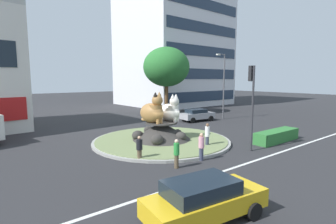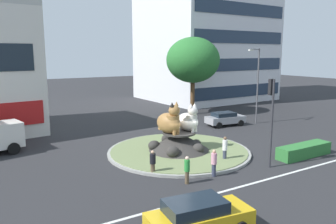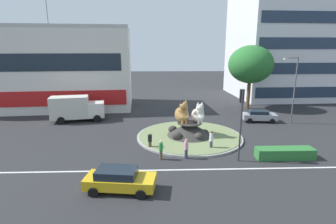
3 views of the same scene
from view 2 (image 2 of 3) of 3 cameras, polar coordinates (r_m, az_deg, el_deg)
ground_plane at (r=25.91m, az=1.84°, el=-6.88°), size 160.00×160.00×0.00m
lane_centreline at (r=20.47m, az=13.52°, el=-11.86°), size 112.00×0.20×0.01m
roundabout_island at (r=25.75m, az=1.83°, el=-5.71°), size 10.82×10.82×1.61m
cat_statue_tabby at (r=24.92m, az=0.31°, el=-1.63°), size 1.81×2.56×2.42m
cat_statue_white at (r=25.74m, az=3.53°, el=-1.46°), size 1.58×2.29×2.20m
traffic_light_mast at (r=22.81m, az=17.13°, el=0.78°), size 0.33×0.46×5.88m
office_tower at (r=56.50m, az=6.48°, el=16.15°), size 18.97×16.79×27.20m
clipped_hedge_strip at (r=26.77m, az=22.05°, el=-6.07°), size 4.74×1.20×0.90m
broadleaf_tree_behind_island at (r=41.29m, az=4.25°, el=8.76°), size 6.49×6.49×9.41m
streetlight_arm at (r=36.79m, az=14.84°, el=5.07°), size 1.96×0.63×7.98m
pedestrian_white_shirt at (r=23.88m, az=9.62°, el=-6.09°), size 0.34×0.34×1.80m
pedestrian_green_shirt at (r=19.76m, az=3.25°, el=-9.67°), size 0.32×0.32×1.66m
pedestrian_pink_shirt at (r=21.05m, az=7.80°, el=-8.44°), size 0.36×0.36×1.71m
pedestrian_black_shirt at (r=21.18m, az=-2.61°, el=-8.49°), size 0.38×0.38×1.56m
sedan_on_far_lane at (r=35.53m, az=9.63°, el=-1.09°), size 4.21×2.31×1.43m
hatchback_near_shophouse at (r=14.79m, az=5.18°, el=-17.13°), size 4.67×2.43×1.51m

